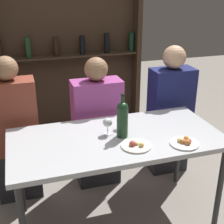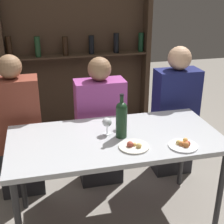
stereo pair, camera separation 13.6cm
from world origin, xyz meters
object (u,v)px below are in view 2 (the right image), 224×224
at_px(wine_glass_0, 122,117).
at_px(food_plate_0, 183,145).
at_px(seated_person_center, 101,127).
at_px(wine_bottle, 121,118).
at_px(seated_person_left, 18,133).
at_px(wine_glass_1, 107,123).
at_px(food_plate_1, 134,146).
at_px(seated_person_right, 175,116).

bearing_deg(wine_glass_0, food_plate_0, -48.87).
bearing_deg(seated_person_center, food_plate_0, -63.13).
relative_size(wine_bottle, wine_glass_0, 2.63).
distance_m(food_plate_0, seated_person_left, 1.41).
distance_m(seated_person_left, seated_person_center, 0.73).
bearing_deg(wine_glass_0, wine_glass_1, -151.02).
bearing_deg(food_plate_0, food_plate_1, 168.55).
xyz_separation_m(wine_glass_1, food_plate_0, (0.47, -0.31, -0.08)).
xyz_separation_m(wine_glass_0, seated_person_center, (-0.08, 0.43, -0.27)).
bearing_deg(seated_person_center, seated_person_right, 0.00).
xyz_separation_m(wine_bottle, food_plate_0, (0.38, -0.24, -0.14)).
distance_m(seated_person_left, seated_person_right, 1.45).
xyz_separation_m(wine_glass_1, seated_person_right, (0.78, 0.50, -0.24)).
height_order(wine_bottle, food_plate_0, wine_bottle).
bearing_deg(wine_bottle, seated_person_right, 39.55).
xyz_separation_m(wine_glass_1, seated_person_left, (-0.67, 0.50, -0.24)).
bearing_deg(wine_glass_1, seated_person_right, 32.81).
height_order(wine_bottle, food_plate_1, wine_bottle).
height_order(seated_person_center, seated_person_right, seated_person_right).
xyz_separation_m(food_plate_0, seated_person_center, (-0.41, 0.81, -0.20)).
relative_size(wine_glass_1, food_plate_0, 0.65).
relative_size(wine_glass_1, seated_person_right, 0.10).
height_order(wine_bottle, wine_glass_0, wine_bottle).
distance_m(wine_glass_1, seated_person_right, 0.96).
bearing_deg(wine_glass_1, seated_person_center, 83.88).
height_order(wine_glass_1, seated_person_center, seated_person_center).
distance_m(wine_bottle, wine_glass_0, 0.16).
relative_size(seated_person_left, seated_person_right, 1.00).
bearing_deg(food_plate_1, wine_glass_0, 89.88).
xyz_separation_m(food_plate_0, seated_person_left, (-1.14, 0.81, -0.17)).
xyz_separation_m(wine_glass_0, food_plate_0, (0.33, -0.38, -0.08)).
bearing_deg(wine_glass_0, wine_bottle, -106.22).
xyz_separation_m(wine_glass_0, seated_person_right, (0.65, 0.43, -0.24)).
relative_size(food_plate_0, food_plate_1, 0.96).
relative_size(wine_glass_0, seated_person_center, 0.10).
bearing_deg(seated_person_center, wine_glass_1, -96.12).
distance_m(wine_glass_1, seated_person_center, 0.58).
height_order(wine_glass_0, seated_person_center, seated_person_center).
bearing_deg(seated_person_center, wine_glass_0, -79.75).
bearing_deg(seated_person_right, wine_glass_1, -147.19).
distance_m(wine_bottle, food_plate_1, 0.23).
distance_m(seated_person_center, seated_person_right, 0.73).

